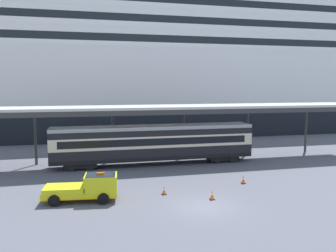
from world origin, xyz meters
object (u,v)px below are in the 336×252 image
at_px(cruise_ship, 56,65).
at_px(train_carriage, 154,143).
at_px(traffic_cone_near, 243,180).
at_px(traffic_cone_mid, 164,190).
at_px(traffic_cone_far, 212,195).
at_px(service_truck, 88,187).

height_order(cruise_ship, train_carriage, cruise_ship).
bearing_deg(train_carriage, traffic_cone_near, -56.72).
xyz_separation_m(train_carriage, traffic_cone_mid, (-1.32, -10.31, -1.99)).
distance_m(traffic_cone_near, traffic_cone_far, 5.30).
distance_m(cruise_ship, train_carriage, 34.36).
xyz_separation_m(traffic_cone_near, traffic_cone_far, (-4.08, -3.37, 0.01)).
height_order(train_carriage, service_truck, train_carriage).
distance_m(train_carriage, traffic_cone_near, 10.88).
relative_size(train_carriage, traffic_cone_near, 30.64).
xyz_separation_m(service_truck, traffic_cone_mid, (5.64, 0.07, -0.68)).
distance_m(train_carriage, traffic_cone_far, 12.61).
height_order(traffic_cone_near, traffic_cone_far, traffic_cone_far).
relative_size(service_truck, traffic_cone_mid, 8.49).
bearing_deg(traffic_cone_near, traffic_cone_mid, -169.26).
bearing_deg(service_truck, traffic_cone_near, 6.37).
bearing_deg(traffic_cone_mid, cruise_ship, 103.79).
xyz_separation_m(cruise_ship, train_carriage, (11.45, -30.93, -9.66)).
xyz_separation_m(train_carriage, traffic_cone_far, (1.79, -12.32, -1.96)).
xyz_separation_m(traffic_cone_mid, traffic_cone_far, (3.12, -2.01, 0.04)).
height_order(train_carriage, traffic_cone_far, train_carriage).
bearing_deg(service_truck, traffic_cone_mid, 0.69).
bearing_deg(traffic_cone_far, traffic_cone_near, 39.58).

